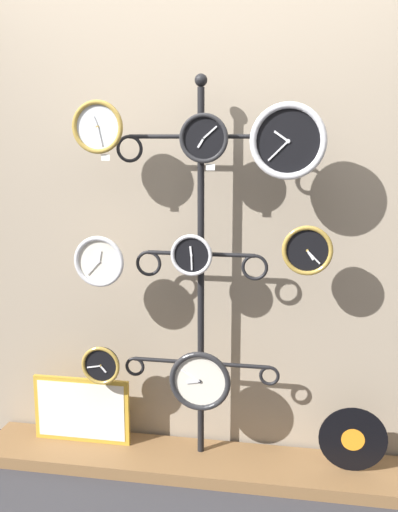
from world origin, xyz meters
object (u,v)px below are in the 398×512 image
Objects in this scene: clock_top_center at (204,138)px; clock_top_right at (288,141)px; vinyl_record at (353,439)px; clock_bottom_left at (101,365)px; clock_bottom_center at (200,381)px; clock_top_left at (98,127)px; clock_middle_center at (192,255)px; display_stand at (201,336)px; picture_frame at (82,410)px; clock_middle_left at (99,261)px; clock_middle_right at (307,250)px.

clock_top_right is at bearing -5.22° from clock_top_center.
vinyl_record is (0.71, 0.02, -1.38)m from clock_top_center.
vinyl_record is (1.21, 0.03, -0.29)m from clock_bottom_left.
clock_top_right is 1.03× the size of vinyl_record.
vinyl_record is at bearing 4.72° from clock_bottom_center.
clock_top_left is 1.23× the size of clock_middle_center.
clock_top_right is 0.66m from clock_middle_center.
display_stand is 3.72× the size of picture_frame.
clock_top_right is 1.17m from clock_bottom_center.
clock_bottom_center is (0.48, -0.01, -0.56)m from clock_middle_left.
clock_middle_center is at bearing -7.50° from picture_frame.
clock_bottom_left is at bearing -170.09° from display_stand.
clock_top_right is 0.48m from clock_middle_right.
clock_middle_center is (0.44, 0.02, 0.04)m from clock_middle_left.
clock_bottom_left is 0.50m from clock_bottom_center.
clock_top_right is at bearing 0.79° from clock_bottom_center.
vinyl_record is (0.72, 0.06, -0.26)m from clock_bottom_center.
clock_middle_left is 0.83× the size of clock_bottom_center.
clock_bottom_center is at bearing -179.21° from clock_top_right.
clock_top_right reaches higher than clock_bottom_left.
clock_middle_center is at bearing 0.98° from clock_top_left.
clock_top_center reaches higher than picture_frame.
clock_bottom_left is (-0.97, -0.00, -0.60)m from clock_middle_right.
clock_middle_left reaches higher than clock_bottom_left.
clock_bottom_center is at bearing -175.28° from vinyl_record.
clock_bottom_center is (0.50, -0.03, -0.03)m from clock_bottom_left.
vinyl_record is 1.35m from picture_frame.
clock_top_left reaches higher than picture_frame.
clock_bottom_left is (-0.02, 0.02, -0.52)m from clock_middle_left.
clock_top_right reaches higher than clock_middle_center.
display_stand reaches higher than vinyl_record.
clock_top_left is at bearing -177.93° from vinyl_record.
clock_middle_right is at bearing 0.18° from clock_bottom_left.
clock_top_left reaches higher than clock_middle_left.
clock_top_left is 1.86m from vinyl_record.
display_stand is 0.42m from clock_middle_center.
clock_middle_left is at bearing -132.71° from clock_top_left.
clock_bottom_center is at bearing -81.90° from display_stand.
picture_frame is (-1.35, 0.04, 0.01)m from vinyl_record.
vinyl_record is (0.24, 0.03, -0.90)m from clock_middle_right.
clock_top_center is at bearing 75.08° from clock_bottom_center.
clock_top_center is at bearing -5.56° from picture_frame.
display_stand is 5.75× the size of clock_top_right.
picture_frame is (-1.11, 0.07, -0.88)m from clock_middle_right.
display_stand is 0.67m from clock_middle_right.
clock_bottom_center is 0.58× the size of picture_frame.
clock_middle_right reaches higher than clock_middle_left.
clock_top_center is 1.20m from clock_bottom_left.
clock_middle_left is 1.25× the size of clock_bottom_left.
clock_bottom_center reaches higher than picture_frame.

